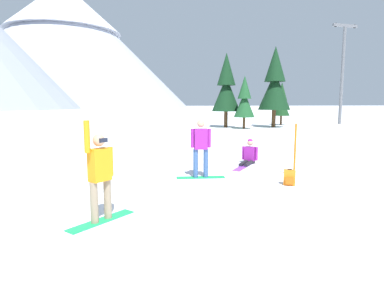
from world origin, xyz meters
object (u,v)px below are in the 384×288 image
Objects in this scene: trail_marker_pole at (295,150)px; snowboarder_midground at (201,147)px; pine_tree_young at (226,87)px; pine_tree_tall at (244,100)px; snowboarder_background at (249,156)px; snowboarder_foreground at (100,174)px; pine_tree_leaning at (282,102)px; backpack_orange at (289,178)px; ski_lift_tower at (343,68)px; pine_tree_short at (275,84)px.

snowboarder_midground is at bearing 168.77° from trail_marker_pole.
pine_tree_young reaches higher than pine_tree_tall.
trail_marker_pole is at bearing -77.97° from snowboarder_background.
snowboarder_foreground is 31.37m from pine_tree_leaning.
pine_tree_tall is (7.24, 19.71, 2.47)m from backpack_orange.
trail_marker_pole is 0.36× the size of pine_tree_leaning.
snowboarder_background is 3.28m from backpack_orange.
pine_tree_young is (8.41, 20.31, 2.98)m from snowboarder_midground.
pine_tree_tall is (1.03, -2.09, -1.27)m from pine_tree_young.
ski_lift_tower is at bearing 43.70° from snowboarder_midground.
backpack_orange is 0.07× the size of pine_tree_young.
snowboarder_midground is 0.25× the size of pine_tree_young.
trail_marker_pole reaches higher than snowboarder_background.
pine_tree_leaning is at bearing 60.93° from trail_marker_pole.
pine_tree_tall is (6.51, 18.79, 1.83)m from trail_marker_pole.
backpack_orange is 0.06× the size of pine_tree_short.
trail_marker_pole is 0.23× the size of pine_tree_young.
snowboarder_background is 2.46m from trail_marker_pole.
snowboarder_midground is at bearing -143.80° from snowboarder_background.
pine_tree_tall is 14.73m from ski_lift_tower.
trail_marker_pole is 0.15× the size of ski_lift_tower.
pine_tree_tall reaches higher than backpack_orange.
pine_tree_tall is 0.44× the size of ski_lift_tower.
pine_tree_short is at bearing 62.92° from trail_marker_pole.
snowboarder_midground is 1.08× the size of trail_marker_pole.
ski_lift_tower is (23.16, 22.13, 5.36)m from snowboarder_midground.
pine_tree_leaning is 8.47m from ski_lift_tower.
pine_tree_leaning is at bearing 49.74° from pine_tree_short.
snowboarder_background is 0.22× the size of pine_tree_young.
pine_tree_tall reaches higher than pine_tree_leaning.
snowboarder_foreground is 0.43× the size of pine_tree_leaning.
snowboarder_foreground is 0.41× the size of pine_tree_tall.
backpack_orange is 0.10× the size of pine_tree_leaning.
pine_tree_tall is at bearing 62.60° from snowboarder_midground.
pine_tree_young is at bearing 64.16° from snowboarder_foreground.
snowboarder_background is at bearing 102.03° from trail_marker_pole.
trail_marker_pole is 22.44m from pine_tree_short.
pine_tree_young is at bearing 116.22° from pine_tree_tall.
pine_tree_young is at bearing 67.50° from snowboarder_midground.
pine_tree_young is (11.33, 23.39, 3.00)m from snowboarder_foreground.
snowboarder_midground is 2.99m from trail_marker_pole.
snowboarder_background is 0.95× the size of trail_marker_pole.
ski_lift_tower reaches higher than snowboarder_midground.
trail_marker_pole is at bearing 51.39° from backpack_orange.
snowboarder_foreground is at bearing -126.21° from pine_tree_leaning.
snowboarder_midground is 32.48m from ski_lift_tower.
backpack_orange is at bearing -128.61° from trail_marker_pole.
pine_tree_short reaches higher than pine_tree_leaning.
snowboarder_midground is 0.16× the size of ski_lift_tower.
snowboarder_midground is 1.14× the size of snowboarder_background.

